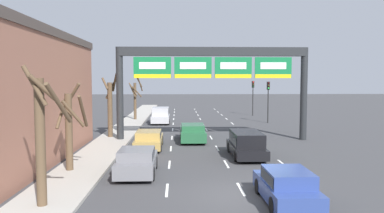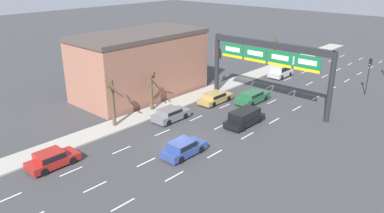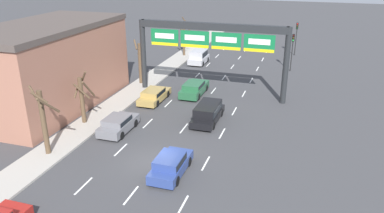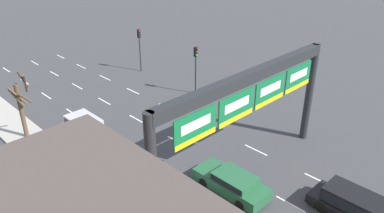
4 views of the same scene
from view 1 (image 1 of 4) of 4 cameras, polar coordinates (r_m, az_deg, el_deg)
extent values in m
plane|color=#3D3D3F|center=(16.31, 8.06, -13.38)|extent=(220.00, 220.00, 0.00)
cube|color=#A8A399|center=(16.85, -20.55, -12.76)|extent=(2.80, 110.00, 0.15)
cube|color=white|center=(17.02, -3.84, -12.58)|extent=(0.12, 2.00, 0.01)
cube|color=white|center=(21.86, -3.47, -8.81)|extent=(0.12, 2.00, 0.01)
cube|color=white|center=(26.75, -3.24, -6.41)|extent=(0.12, 2.00, 0.01)
cube|color=white|center=(31.68, -3.08, -4.76)|extent=(0.12, 2.00, 0.01)
cube|color=white|center=(36.63, -2.97, -3.55)|extent=(0.12, 2.00, 0.01)
cube|color=white|center=(41.59, -2.88, -2.63)|extent=(0.12, 2.00, 0.01)
cube|color=white|center=(46.56, -2.81, -1.91)|extent=(0.12, 2.00, 0.01)
cube|color=white|center=(51.53, -2.76, -1.32)|extent=(0.12, 2.00, 0.01)
cube|color=white|center=(56.51, -2.71, -0.84)|extent=(0.12, 2.00, 0.01)
cube|color=white|center=(61.49, -2.67, -0.44)|extent=(0.12, 2.00, 0.01)
cube|color=white|center=(17.25, 7.46, -12.38)|extent=(0.12, 2.00, 0.01)
cube|color=white|center=(22.03, 5.24, -8.71)|extent=(0.12, 2.00, 0.01)
cube|color=white|center=(26.90, 3.85, -6.36)|extent=(0.12, 2.00, 0.01)
cube|color=white|center=(31.80, 2.89, -4.72)|extent=(0.12, 2.00, 0.01)
cube|color=white|center=(36.73, 2.20, -3.53)|extent=(0.12, 2.00, 0.01)
cube|color=white|center=(41.68, 1.66, -2.61)|extent=(0.12, 2.00, 0.01)
cube|color=white|center=(46.64, 1.25, -1.89)|extent=(0.12, 2.00, 0.01)
cube|color=white|center=(51.61, 0.91, -1.31)|extent=(0.12, 2.00, 0.01)
cube|color=white|center=(56.58, 0.63, -0.83)|extent=(0.12, 2.00, 0.01)
cube|color=white|center=(61.56, 0.40, -0.43)|extent=(0.12, 2.00, 0.01)
cube|color=white|center=(18.08, 18.04, -11.77)|extent=(0.12, 2.00, 0.01)
cube|color=white|center=(22.69, 13.63, -8.44)|extent=(0.12, 2.00, 0.01)
cube|color=white|center=(27.44, 10.76, -6.21)|extent=(0.12, 2.00, 0.01)
cube|color=white|center=(32.26, 8.76, -4.64)|extent=(0.12, 2.00, 0.01)
cube|color=white|center=(37.13, 7.29, -3.47)|extent=(0.12, 2.00, 0.01)
cube|color=white|center=(42.04, 6.16, -2.58)|extent=(0.12, 2.00, 0.01)
cube|color=white|center=(46.96, 5.27, -1.87)|extent=(0.12, 2.00, 0.01)
cube|color=white|center=(51.89, 4.55, -1.29)|extent=(0.12, 2.00, 0.01)
cube|color=white|center=(56.84, 3.96, -0.82)|extent=(0.12, 2.00, 0.01)
cube|color=white|center=(61.80, 3.46, -0.42)|extent=(0.12, 2.00, 0.01)
cylinder|color=#232628|center=(30.24, -10.95, 1.85)|extent=(0.56, 0.56, 7.46)
cylinder|color=#232628|center=(31.59, 16.66, 1.84)|extent=(0.56, 0.56, 7.46)
cube|color=#232628|center=(30.08, 3.19, 8.35)|extent=(14.80, 0.60, 0.70)
cube|color=#116B38|center=(29.60, -6.06, 5.93)|extent=(2.94, 0.08, 1.65)
cube|color=white|center=(29.56, -6.07, 6.22)|extent=(2.06, 0.02, 0.53)
cube|color=yellow|center=(29.55, -6.06, 4.63)|extent=(2.88, 0.02, 0.30)
cube|color=#116B38|center=(29.57, 0.15, 5.96)|extent=(2.94, 0.08, 1.65)
cube|color=white|center=(29.53, 0.15, 6.25)|extent=(2.06, 0.02, 0.53)
cube|color=yellow|center=(29.51, 0.15, 4.65)|extent=(2.88, 0.02, 0.30)
cube|color=#116B38|center=(29.87, 6.31, 5.92)|extent=(2.94, 0.08, 1.65)
cube|color=white|center=(29.83, 6.32, 6.20)|extent=(2.06, 0.02, 0.53)
cube|color=yellow|center=(29.81, 6.31, 4.62)|extent=(2.88, 0.02, 0.30)
cube|color=#116B38|center=(30.50, 12.27, 5.81)|extent=(2.94, 0.08, 1.65)
cube|color=white|center=(30.46, 12.30, 6.09)|extent=(2.06, 0.02, 0.53)
cube|color=yellow|center=(30.45, 12.27, 4.54)|extent=(2.88, 0.02, 0.30)
cube|color=slate|center=(19.72, -8.36, -8.64)|extent=(1.89, 4.13, 0.70)
cube|color=slate|center=(19.36, -8.46, -7.12)|extent=(1.74, 2.15, 0.46)
cube|color=black|center=(19.36, -8.46, -7.12)|extent=(1.77, 1.98, 0.33)
cylinder|color=black|center=(21.07, -10.33, -8.45)|extent=(0.22, 0.66, 0.66)
cylinder|color=black|center=(20.90, -5.63, -8.51)|extent=(0.22, 0.66, 0.66)
cylinder|color=black|center=(18.69, -11.41, -10.09)|extent=(0.22, 0.66, 0.66)
cylinder|color=black|center=(18.50, -6.09, -10.19)|extent=(0.22, 0.66, 0.66)
cube|color=navy|center=(15.61, 14.10, -12.26)|extent=(1.79, 4.18, 0.65)
cube|color=navy|center=(15.22, 14.41, -10.36)|extent=(1.65, 2.18, 0.55)
cube|color=black|center=(15.22, 14.41, -10.36)|extent=(1.68, 2.00, 0.40)
cylinder|color=black|center=(16.64, 10.12, -11.87)|extent=(0.22, 0.66, 0.66)
cylinder|color=black|center=(17.05, 15.54, -11.56)|extent=(0.22, 0.66, 0.66)
cylinder|color=black|center=(14.31, 12.34, -14.58)|extent=(0.22, 0.66, 0.66)
cylinder|color=black|center=(14.78, 18.60, -14.08)|extent=(0.22, 0.66, 0.66)
cube|color=black|center=(24.14, 8.25, -6.43)|extent=(1.90, 4.82, 0.58)
cube|color=black|center=(23.97, 8.29, -4.80)|extent=(1.75, 3.37, 0.83)
cube|color=black|center=(23.97, 8.29, -4.80)|extent=(1.79, 3.10, 0.60)
cylinder|color=black|center=(25.43, 5.73, -6.24)|extent=(0.22, 0.66, 0.66)
cylinder|color=black|center=(25.73, 9.56, -6.15)|extent=(0.22, 0.66, 0.66)
cylinder|color=black|center=(22.62, 6.75, -7.54)|extent=(0.22, 0.66, 0.66)
cylinder|color=black|center=(22.95, 11.05, -7.42)|extent=(0.22, 0.66, 0.66)
cube|color=#A88947|center=(26.99, -6.56, -5.29)|extent=(1.84, 4.70, 0.58)
cube|color=#A88947|center=(26.63, -6.61, -4.25)|extent=(1.69, 2.44, 0.50)
cube|color=black|center=(26.63, -6.61, -4.25)|extent=(1.73, 2.25, 0.36)
cylinder|color=black|center=(28.48, -8.01, -5.14)|extent=(0.22, 0.66, 0.66)
cylinder|color=black|center=(28.36, -4.66, -5.15)|extent=(0.22, 0.66, 0.66)
cylinder|color=black|center=(25.71, -8.65, -6.15)|extent=(0.22, 0.66, 0.66)
cylinder|color=black|center=(25.58, -4.93, -6.17)|extent=(0.22, 0.66, 0.66)
cube|color=#235B38|center=(29.92, 0.08, -4.18)|extent=(1.92, 4.85, 0.75)
cube|color=#235B38|center=(29.55, 0.10, -3.14)|extent=(1.76, 2.52, 0.42)
cube|color=black|center=(29.55, 0.10, -3.14)|extent=(1.80, 2.32, 0.30)
cylinder|color=black|center=(31.37, -1.62, -4.24)|extent=(0.22, 0.66, 0.66)
cylinder|color=black|center=(31.44, 1.56, -4.23)|extent=(0.22, 0.66, 0.66)
cylinder|color=black|center=(28.50, -1.56, -5.09)|extent=(0.22, 0.66, 0.66)
cylinder|color=black|center=(28.57, 1.95, -5.07)|extent=(0.22, 0.66, 0.66)
cube|color=#B7B7BC|center=(41.83, -4.81, -1.84)|extent=(1.95, 4.05, 0.72)
cube|color=#B7B7BC|center=(41.71, -4.82, -0.75)|extent=(1.79, 2.84, 0.88)
cube|color=black|center=(41.71, -4.82, -0.75)|extent=(1.83, 2.61, 0.64)
cylinder|color=black|center=(43.11, -5.91, -1.97)|extent=(0.22, 0.66, 0.66)
cylinder|color=black|center=(43.03, -3.55, -1.97)|extent=(0.22, 0.66, 0.66)
cylinder|color=black|center=(40.70, -6.13, -2.34)|extent=(0.22, 0.66, 0.66)
cylinder|color=black|center=(40.62, -3.63, -2.34)|extent=(0.22, 0.66, 0.66)
cylinder|color=black|center=(51.40, 9.25, 0.74)|extent=(0.12, 0.12, 3.81)
cube|color=black|center=(51.32, 9.28, 3.36)|extent=(0.30, 0.24, 0.90)
sphere|color=red|center=(51.19, 9.32, 3.70)|extent=(0.20, 0.20, 0.20)
sphere|color=#412F0C|center=(51.19, 9.31, 3.36)|extent=(0.20, 0.20, 0.20)
sphere|color=#0E3515|center=(51.20, 9.31, 3.03)|extent=(0.20, 0.20, 0.20)
cylinder|color=black|center=(42.95, 11.50, 0.02)|extent=(0.12, 0.12, 3.76)
cube|color=black|center=(42.85, 11.55, 3.13)|extent=(0.30, 0.24, 0.90)
sphere|color=#3D0E0C|center=(42.72, 11.60, 3.53)|extent=(0.20, 0.20, 0.20)
sphere|color=#412F0C|center=(42.72, 11.59, 3.13)|extent=(0.20, 0.20, 0.20)
sphere|color=green|center=(42.73, 11.59, 2.73)|extent=(0.20, 0.20, 0.20)
cylinder|color=brown|center=(20.62, -18.24, -3.70)|extent=(0.37, 0.37, 4.02)
cylinder|color=brown|center=(20.32, -16.29, -0.71)|extent=(0.18, 1.62, 1.79)
cylinder|color=brown|center=(20.72, -17.57, 2.03)|extent=(0.87, 0.62, 1.05)
cylinder|color=brown|center=(20.76, -19.25, -0.89)|extent=(0.48, 0.99, 1.66)
cylinder|color=brown|center=(20.00, -17.65, -1.06)|extent=(1.07, 0.93, 1.47)
cylinder|color=brown|center=(31.69, -12.38, -0.48)|extent=(0.40, 0.40, 4.50)
cylinder|color=brown|center=(31.39, -13.11, 3.41)|extent=(0.76, 0.86, 1.01)
cylinder|color=brown|center=(31.93, -12.35, 2.41)|extent=(0.84, 0.23, 1.43)
cylinder|color=brown|center=(31.74, -11.69, 3.63)|extent=(0.67, 0.99, 1.54)
cylinder|color=brown|center=(15.14, -22.10, -5.09)|extent=(0.37, 0.37, 4.80)
cylinder|color=brown|center=(14.56, -19.63, 0.45)|extent=(0.55, 1.70, 1.59)
cylinder|color=brown|center=(14.52, -21.77, 2.65)|extent=(0.92, 0.76, 1.00)
cylinder|color=brown|center=(14.60, -22.86, 2.94)|extent=(0.92, 0.18, 1.50)
cylinder|color=brown|center=(45.16, -8.67, 0.82)|extent=(0.33, 0.33, 4.35)
cylinder|color=brown|center=(44.65, -8.21, 4.07)|extent=(0.97, 1.05, 1.77)
cylinder|color=brown|center=(44.82, -7.94, 3.49)|extent=(0.59, 1.40, 1.84)
cylinder|color=brown|center=(44.60, -8.39, 2.24)|extent=(1.15, 0.75, 1.30)
cylinder|color=brown|center=(44.82, -9.05, 2.41)|extent=(0.83, 0.69, 1.49)
cylinder|color=brown|center=(44.66, -8.98, 2.63)|extent=(1.10, 0.54, 1.53)
camera|label=2|loc=(27.10, 104.50, 21.72)|focal=35.00mm
camera|label=3|loc=(15.80, 115.45, 30.75)|focal=35.00mm
camera|label=4|loc=(24.71, -40.20, 27.19)|focal=35.00mm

